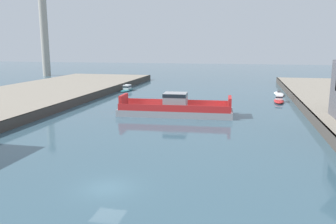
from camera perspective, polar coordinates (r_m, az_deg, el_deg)
The scene contains 6 objects.
ground_plane at distance 29.57m, azimuth -9.98°, elevation -12.28°, with size 400.00×400.00×0.00m, color #385666.
chain_ferry at distance 58.16m, azimuth 1.22°, elevation 0.60°, with size 19.35×7.06×3.78m.
moored_boat_near_left at distance 86.06m, azimuth 17.87°, elevation 2.89°, with size 2.48×7.09×1.09m.
moored_boat_near_right at distance 75.17m, azimuth 17.89°, elevation 1.96°, with size 2.47×6.51×1.44m.
moored_boat_mid_left at distance 90.44m, azimuth -6.82°, elevation 3.89°, with size 2.46×6.72×1.51m.
smokestack_distant_a at distance 143.04m, azimuth -19.79°, elevation 12.21°, with size 3.16×3.16×30.59m.
Camera 1 is at (10.64, -25.04, 11.58)m, focal length 36.85 mm.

